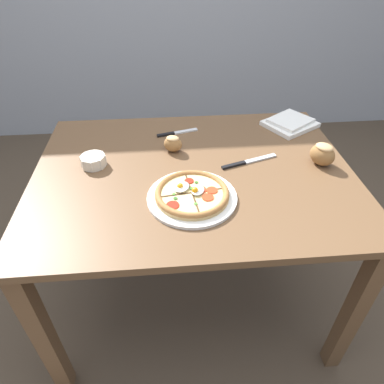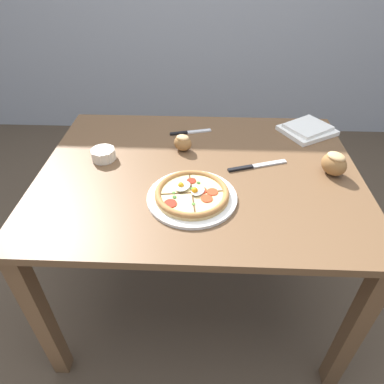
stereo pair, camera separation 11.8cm
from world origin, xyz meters
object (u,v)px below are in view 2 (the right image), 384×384
at_px(pizza, 192,195).
at_px(ramekin_bowl, 103,154).
at_px(knife_main, 190,132).
at_px(bread_piece_mid, 183,143).
at_px(dining_table, 199,191).
at_px(knife_spare, 257,166).
at_px(napkin_folded, 307,129).
at_px(bread_piece_near, 334,163).

height_order(pizza, ramekin_bowl, pizza).
relative_size(pizza, knife_main, 1.66).
bearing_deg(bread_piece_mid, dining_table, -63.87).
height_order(dining_table, knife_spare, knife_spare).
bearing_deg(napkin_folded, knife_main, -177.03).
distance_m(pizza, knife_spare, 0.33).
bearing_deg(knife_spare, pizza, -158.27).
relative_size(dining_table, pizza, 3.94).
bearing_deg(napkin_folded, bread_piece_near, -86.31).
bearing_deg(knife_spare, bread_piece_near, -25.61).
bearing_deg(dining_table, ramekin_bowl, 170.61).
height_order(dining_table, napkin_folded, napkin_folded).
bearing_deg(bread_piece_near, knife_spare, 173.08).
height_order(dining_table, knife_main, knife_main).
distance_m(ramekin_bowl, napkin_folded, 0.92).
bearing_deg(knife_main, dining_table, -95.86).
distance_m(pizza, napkin_folded, 0.72).
distance_m(ramekin_bowl, knife_main, 0.42).
xyz_separation_m(pizza, ramekin_bowl, (-0.37, 0.24, 0.01)).
xyz_separation_m(napkin_folded, knife_main, (-0.54, -0.03, -0.01)).
height_order(knife_main, knife_spare, same).
xyz_separation_m(ramekin_bowl, knife_main, (0.34, 0.24, -0.02)).
relative_size(bread_piece_near, knife_main, 0.66).
xyz_separation_m(dining_table, knife_spare, (0.23, 0.04, 0.11)).
xyz_separation_m(pizza, knife_main, (-0.03, 0.48, -0.01)).
xyz_separation_m(napkin_folded, bread_piece_mid, (-0.56, -0.18, 0.02)).
bearing_deg(knife_spare, napkin_folded, 29.46).
relative_size(napkin_folded, knife_spare, 1.17).
height_order(ramekin_bowl, bread_piece_near, bread_piece_near).
distance_m(dining_table, pizza, 0.21).
bearing_deg(knife_spare, ramekin_bowl, 158.66).
height_order(pizza, bread_piece_near, bread_piece_near).
bearing_deg(bread_piece_mid, knife_main, 81.20).
bearing_deg(ramekin_bowl, bread_piece_near, -3.99).
bearing_deg(bread_piece_near, bread_piece_mid, 165.77).
distance_m(ramekin_bowl, bread_piece_near, 0.90).
xyz_separation_m(bread_piece_mid, knife_spare, (0.30, -0.11, -0.03)).
bearing_deg(bread_piece_mid, bread_piece_near, -14.23).
bearing_deg(ramekin_bowl, knife_spare, -2.64).
height_order(napkin_folded, bread_piece_mid, bread_piece_mid).
xyz_separation_m(knife_main, knife_spare, (0.28, -0.26, 0.00)).
height_order(napkin_folded, bread_piece_near, bread_piece_near).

